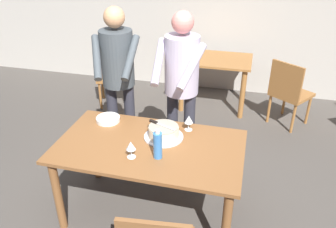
{
  "coord_description": "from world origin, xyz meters",
  "views": [
    {
      "loc": [
        0.74,
        -2.24,
        2.32
      ],
      "look_at": [
        0.08,
        0.29,
        0.9
      ],
      "focal_mm": 36.23,
      "sensor_mm": 36.0,
      "label": 1
    }
  ],
  "objects_px": {
    "cake_on_platter": "(164,132)",
    "wine_glass_near": "(131,146)",
    "cake_knife": "(157,123)",
    "person_cutting_cake": "(181,81)",
    "person_standing_beside": "(118,73)",
    "background_table": "(215,69)",
    "plate_stack": "(108,119)",
    "main_dining_table": "(150,156)",
    "background_chair_1": "(112,74)",
    "background_chair_0": "(289,91)",
    "wine_glass_far": "(189,120)",
    "water_bottle": "(158,145)"
  },
  "relations": [
    {
      "from": "background_chair_0",
      "to": "background_chair_1",
      "type": "xyz_separation_m",
      "value": [
        -2.44,
        -0.03,
        0.0
      ]
    },
    {
      "from": "wine_glass_far",
      "to": "background_chair_0",
      "type": "bearing_deg",
      "value": 59.55
    },
    {
      "from": "wine_glass_far",
      "to": "background_table",
      "type": "distance_m",
      "value": 2.03
    },
    {
      "from": "person_standing_beside",
      "to": "background_chair_1",
      "type": "bearing_deg",
      "value": 117.03
    },
    {
      "from": "background_chair_0",
      "to": "background_table",
      "type": "bearing_deg",
      "value": 161.99
    },
    {
      "from": "cake_on_platter",
      "to": "water_bottle",
      "type": "height_order",
      "value": "water_bottle"
    },
    {
      "from": "main_dining_table",
      "to": "background_table",
      "type": "relative_size",
      "value": 1.56
    },
    {
      "from": "background_chair_0",
      "to": "background_chair_1",
      "type": "bearing_deg",
      "value": -179.32
    },
    {
      "from": "wine_glass_near",
      "to": "person_cutting_cake",
      "type": "xyz_separation_m",
      "value": [
        0.21,
        0.85,
        0.22
      ]
    },
    {
      "from": "wine_glass_near",
      "to": "background_chair_0",
      "type": "relative_size",
      "value": 0.16
    },
    {
      "from": "plate_stack",
      "to": "background_chair_0",
      "type": "height_order",
      "value": "background_chair_0"
    },
    {
      "from": "wine_glass_near",
      "to": "plate_stack",
      "type": "bearing_deg",
      "value": 129.84
    },
    {
      "from": "main_dining_table",
      "to": "background_table",
      "type": "height_order",
      "value": "main_dining_table"
    },
    {
      "from": "main_dining_table",
      "to": "wine_glass_far",
      "type": "xyz_separation_m",
      "value": [
        0.27,
        0.32,
        0.21
      ]
    },
    {
      "from": "plate_stack",
      "to": "person_standing_beside",
      "type": "relative_size",
      "value": 0.13
    },
    {
      "from": "cake_on_platter",
      "to": "wine_glass_near",
      "type": "height_order",
      "value": "wine_glass_near"
    },
    {
      "from": "plate_stack",
      "to": "background_chair_1",
      "type": "bearing_deg",
      "value": 112.38
    },
    {
      "from": "background_chair_1",
      "to": "main_dining_table",
      "type": "bearing_deg",
      "value": -59.02
    },
    {
      "from": "plate_stack",
      "to": "person_cutting_cake",
      "type": "relative_size",
      "value": 0.13
    },
    {
      "from": "person_cutting_cake",
      "to": "background_chair_0",
      "type": "bearing_deg",
      "value": 49.99
    },
    {
      "from": "wine_glass_near",
      "to": "background_chair_1",
      "type": "xyz_separation_m",
      "value": [
        -1.1,
        2.17,
        -0.36
      ]
    },
    {
      "from": "person_standing_beside",
      "to": "background_table",
      "type": "distance_m",
      "value": 1.89
    },
    {
      "from": "cake_knife",
      "to": "person_cutting_cake",
      "type": "distance_m",
      "value": 0.53
    },
    {
      "from": "person_standing_beside",
      "to": "plate_stack",
      "type": "bearing_deg",
      "value": -85.01
    },
    {
      "from": "wine_glass_far",
      "to": "cake_knife",
      "type": "bearing_deg",
      "value": -149.31
    },
    {
      "from": "person_cutting_cake",
      "to": "background_table",
      "type": "relative_size",
      "value": 1.72
    },
    {
      "from": "main_dining_table",
      "to": "person_cutting_cake",
      "type": "relative_size",
      "value": 0.9
    },
    {
      "from": "main_dining_table",
      "to": "plate_stack",
      "type": "relative_size",
      "value": 7.07
    },
    {
      "from": "cake_on_platter",
      "to": "background_chair_0",
      "type": "bearing_deg",
      "value": 57.77
    },
    {
      "from": "cake_on_platter",
      "to": "person_cutting_cake",
      "type": "height_order",
      "value": "person_cutting_cake"
    },
    {
      "from": "wine_glass_near",
      "to": "background_chair_1",
      "type": "relative_size",
      "value": 0.16
    },
    {
      "from": "person_standing_beside",
      "to": "wine_glass_far",
      "type": "bearing_deg",
      "value": -24.51
    },
    {
      "from": "water_bottle",
      "to": "person_standing_beside",
      "type": "bearing_deg",
      "value": 127.79
    },
    {
      "from": "plate_stack",
      "to": "background_table",
      "type": "relative_size",
      "value": 0.22
    },
    {
      "from": "cake_knife",
      "to": "wine_glass_near",
      "type": "bearing_deg",
      "value": -105.65
    },
    {
      "from": "main_dining_table",
      "to": "cake_on_platter",
      "type": "distance_m",
      "value": 0.23
    },
    {
      "from": "wine_glass_far",
      "to": "main_dining_table",
      "type": "bearing_deg",
      "value": -129.86
    },
    {
      "from": "cake_knife",
      "to": "plate_stack",
      "type": "xyz_separation_m",
      "value": [
        -0.51,
        0.12,
        -0.1
      ]
    },
    {
      "from": "cake_on_platter",
      "to": "background_chair_1",
      "type": "bearing_deg",
      "value": 124.76
    },
    {
      "from": "wine_glass_near",
      "to": "person_standing_beside",
      "type": "height_order",
      "value": "person_standing_beside"
    },
    {
      "from": "background_chair_1",
      "to": "person_cutting_cake",
      "type": "bearing_deg",
      "value": -45.36
    },
    {
      "from": "cake_knife",
      "to": "plate_stack",
      "type": "distance_m",
      "value": 0.53
    },
    {
      "from": "person_cutting_cake",
      "to": "background_chair_0",
      "type": "relative_size",
      "value": 1.91
    },
    {
      "from": "main_dining_table",
      "to": "plate_stack",
      "type": "bearing_deg",
      "value": 149.58
    },
    {
      "from": "plate_stack",
      "to": "wine_glass_near",
      "type": "distance_m",
      "value": 0.64
    },
    {
      "from": "wine_glass_far",
      "to": "water_bottle",
      "type": "bearing_deg",
      "value": -107.92
    },
    {
      "from": "main_dining_table",
      "to": "background_table",
      "type": "xyz_separation_m",
      "value": [
        0.25,
        2.33,
        -0.06
      ]
    },
    {
      "from": "person_standing_beside",
      "to": "background_table",
      "type": "relative_size",
      "value": 1.72
    },
    {
      "from": "wine_glass_near",
      "to": "background_chair_0",
      "type": "height_order",
      "value": "background_chair_0"
    },
    {
      "from": "plate_stack",
      "to": "person_cutting_cake",
      "type": "bearing_deg",
      "value": 30.6
    }
  ]
}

